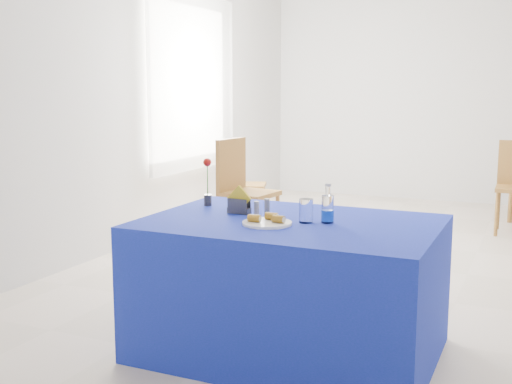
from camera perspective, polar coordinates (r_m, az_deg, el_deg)
floor at (r=5.57m, az=12.55°, el=-6.50°), size 7.00×7.00×0.00m
room_shell at (r=5.37m, az=13.20°, el=11.77°), size 7.00×7.00×7.00m
window_pane at (r=7.01m, az=-6.00°, el=9.66°), size 0.04×1.50×1.60m
curtain at (r=6.98m, az=-5.49°, el=9.67°), size 0.04×1.75×1.85m
plate at (r=3.44m, az=0.99°, el=-2.79°), size 0.27×0.27×0.01m
drinking_glass at (r=3.49m, az=4.47°, el=-1.68°), size 0.08×0.08×0.13m
salt_shaker at (r=3.67m, az=0.05°, el=-1.49°), size 0.03×0.03×0.08m
pepper_shaker at (r=3.76m, az=0.99°, el=-1.23°), size 0.03×0.03×0.08m
blue_table at (r=3.65m, az=3.02°, el=-8.41°), size 1.60×1.10×0.76m
water_bottle at (r=3.50m, az=6.39°, el=-1.58°), size 0.07×0.07×0.21m
napkin_holder at (r=3.74m, az=-1.51°, el=-1.18°), size 0.15×0.07×0.17m
rose_vase at (r=3.99m, az=-4.33°, el=0.85°), size 0.05×0.05×0.30m
chair_win_a at (r=6.08m, az=-1.33°, el=0.69°), size 0.51×0.51×1.02m
chair_win_b at (r=7.14m, az=-1.33°, el=1.16°), size 0.48×0.48×0.85m
banana_pieces at (r=3.44m, az=1.10°, el=-2.31°), size 0.20×0.13×0.04m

